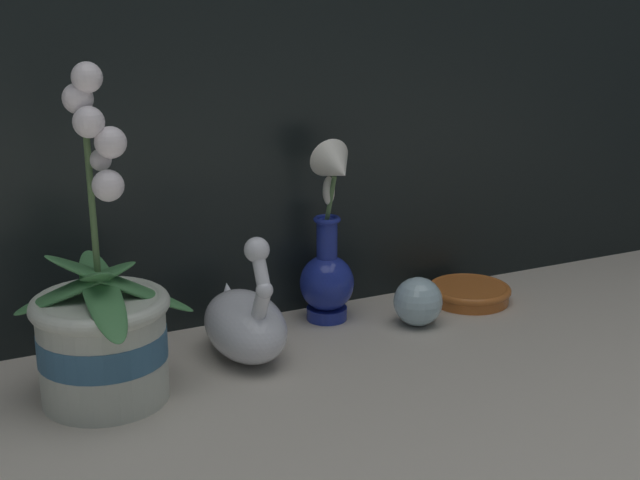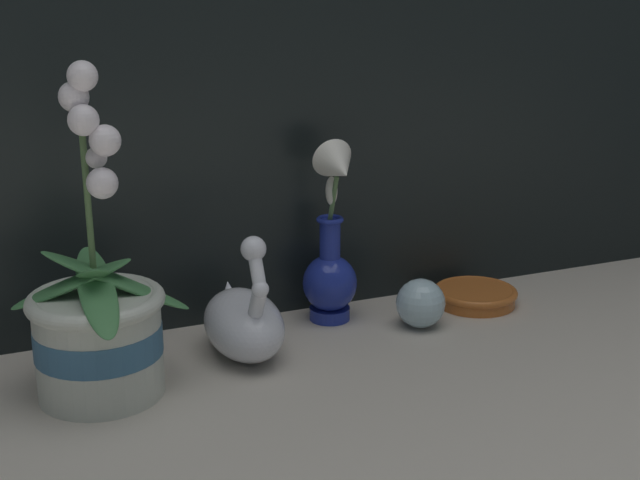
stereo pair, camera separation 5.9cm
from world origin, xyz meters
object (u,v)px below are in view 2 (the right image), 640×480
object	(u,v)px
blue_vase	(332,257)
glass_sphere	(421,303)
swan_figurine	(243,320)
amber_dish	(475,295)
orchid_potted_plant	(98,325)

from	to	relation	value
blue_vase	glass_sphere	bearing A→B (deg)	-33.00
swan_figurine	amber_dish	bearing A→B (deg)	6.27
swan_figurine	glass_sphere	bearing A→B (deg)	-1.01
orchid_potted_plant	glass_sphere	distance (m)	0.49
orchid_potted_plant	amber_dish	distance (m)	0.62
orchid_potted_plant	blue_vase	xyz separation A→B (m)	(0.37, 0.11, 0.01)
orchid_potted_plant	amber_dish	size ratio (longest dim) A/B	3.10
swan_figurine	glass_sphere	size ratio (longest dim) A/B	2.51
orchid_potted_plant	amber_dish	bearing A→B (deg)	8.25
blue_vase	swan_figurine	bearing A→B (deg)	-157.14
swan_figurine	blue_vase	size ratio (longest dim) A/B	0.66
swan_figurine	glass_sphere	xyz separation A→B (m)	(0.28, -0.00, -0.01)
blue_vase	amber_dish	size ratio (longest dim) A/B	2.10
swan_figurine	glass_sphere	world-z (taller)	swan_figurine
blue_vase	amber_dish	world-z (taller)	blue_vase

